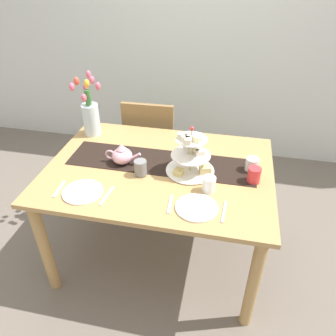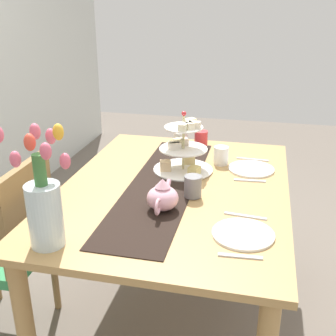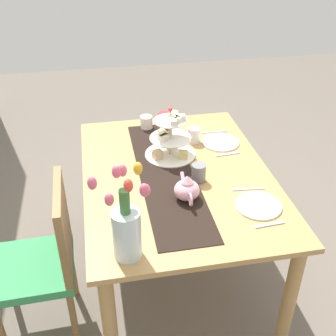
{
  "view_description": "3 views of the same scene",
  "coord_description": "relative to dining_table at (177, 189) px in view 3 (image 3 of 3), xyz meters",
  "views": [
    {
      "loc": [
        0.4,
        -1.65,
        1.93
      ],
      "look_at": [
        0.07,
        -0.06,
        0.81
      ],
      "focal_mm": 34.85,
      "sensor_mm": 36.0,
      "label": 1
    },
    {
      "loc": [
        -1.74,
        -0.37,
        1.58
      ],
      "look_at": [
        0.0,
        0.03,
        0.86
      ],
      "focal_mm": 45.08,
      "sensor_mm": 36.0,
      "label": 2
    },
    {
      "loc": [
        -1.91,
        0.41,
        2.06
      ],
      "look_at": [
        -0.05,
        0.06,
        0.84
      ],
      "focal_mm": 45.17,
      "sensor_mm": 36.0,
      "label": 3
    }
  ],
  "objects": [
    {
      "name": "tiered_cake_stand",
      "position": [
        0.2,
        0.0,
        0.21
      ],
      "size": [
        0.3,
        0.3,
        0.3
      ],
      "color": "beige",
      "rests_on": "table_runner"
    },
    {
      "name": "chair_left",
      "position": [
        -0.24,
        0.74,
        -0.15
      ],
      "size": [
        0.43,
        0.43,
        0.91
      ],
      "color": "olive",
      "rests_on": "ground_plane"
    },
    {
      "name": "mug_white_text",
      "position": [
        0.33,
        -0.18,
        0.16
      ],
      "size": [
        0.08,
        0.08,
        0.09
      ],
      "primitive_type": "cylinder",
      "color": "white",
      "rests_on": "dining_table"
    },
    {
      "name": "mug_orange",
      "position": [
        0.58,
        -0.03,
        0.16
      ],
      "size": [
        0.08,
        0.08,
        0.09
      ],
      "primitive_type": "cylinder",
      "color": "red",
      "rests_on": "dining_table"
    },
    {
      "name": "cream_jug",
      "position": [
        0.57,
        0.09,
        0.15
      ],
      "size": [
        0.08,
        0.08,
        0.08
      ],
      "primitive_type": "cylinder",
      "color": "white",
      "rests_on": "dining_table"
    },
    {
      "name": "mug_grey",
      "position": [
        -0.09,
        -0.1,
        0.16
      ],
      "size": [
        0.08,
        0.08,
        0.09
      ],
      "primitive_type": "cylinder",
      "color": "slate",
      "rests_on": "table_runner"
    },
    {
      "name": "fork_left",
      "position": [
        -0.51,
        -0.34,
        0.11
      ],
      "size": [
        0.03,
        0.15,
        0.01
      ],
      "primitive_type": "cube",
      "rotation": [
        0.0,
        0.0,
        0.07
      ],
      "color": "silver",
      "rests_on": "dining_table"
    },
    {
      "name": "knife_left",
      "position": [
        -0.22,
        -0.34,
        0.11
      ],
      "size": [
        0.03,
        0.17,
        0.01
      ],
      "primitive_type": "cube",
      "rotation": [
        0.0,
        0.0,
        -0.1
      ],
      "color": "silver",
      "rests_on": "dining_table"
    },
    {
      "name": "dining_table",
      "position": [
        0.0,
        0.0,
        0.0
      ],
      "size": [
        1.41,
        1.03,
        0.77
      ],
      "color": "tan",
      "rests_on": "ground_plane"
    },
    {
      "name": "table_runner",
      "position": [
        0.0,
        0.06,
        0.11
      ],
      "size": [
        1.2,
        0.3,
        0.0
      ],
      "primitive_type": "cube",
      "color": "black",
      "rests_on": "dining_table"
    },
    {
      "name": "knife_right",
      "position": [
        0.43,
        -0.34,
        0.11
      ],
      "size": [
        0.02,
        0.17,
        0.01
      ],
      "primitive_type": "cube",
      "rotation": [
        0.0,
        0.0,
        -0.05
      ],
      "color": "silver",
      "rests_on": "dining_table"
    },
    {
      "name": "tulip_vase",
      "position": [
        -0.58,
        0.33,
        0.27
      ],
      "size": [
        0.19,
        0.24,
        0.44
      ],
      "color": "silver",
      "rests_on": "dining_table"
    },
    {
      "name": "ground_plane",
      "position": [
        0.0,
        0.0,
        -0.66
      ],
      "size": [
        8.0,
        8.0,
        0.0
      ],
      "primitive_type": "plane",
      "color": "#6B6056"
    },
    {
      "name": "dinner_plate_left",
      "position": [
        -0.37,
        -0.34,
        0.12
      ],
      "size": [
        0.23,
        0.23,
        0.01
      ],
      "primitive_type": "cylinder",
      "color": "white",
      "rests_on": "dining_table"
    },
    {
      "name": "dinner_plate_right",
      "position": [
        0.28,
        -0.34,
        0.12
      ],
      "size": [
        0.23,
        0.23,
        0.01
      ],
      "primitive_type": "cylinder",
      "color": "white",
      "rests_on": "dining_table"
    },
    {
      "name": "teapot",
      "position": [
        -0.24,
        0.0,
        0.17
      ],
      "size": [
        0.24,
        0.13,
        0.14
      ],
      "color": "#E5A8BC",
      "rests_on": "table_runner"
    },
    {
      "name": "fork_right",
      "position": [
        0.14,
        -0.34,
        0.11
      ],
      "size": [
        0.03,
        0.15,
        0.01
      ],
      "primitive_type": "cube",
      "rotation": [
        0.0,
        0.0,
        0.08
      ],
      "color": "silver",
      "rests_on": "dining_table"
    }
  ]
}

